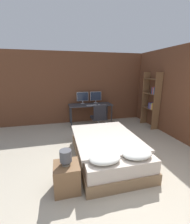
# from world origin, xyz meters

# --- Properties ---
(ground_plane) EXTENTS (20.00, 20.00, 0.00)m
(ground_plane) POSITION_xyz_m (0.00, 0.00, 0.00)
(ground_plane) COLOR #B2A893
(wall_back) EXTENTS (12.00, 0.06, 2.70)m
(wall_back) POSITION_xyz_m (0.00, 4.34, 1.35)
(wall_back) COLOR brown
(wall_back) RESTS_ON ground_plane
(bed) EXTENTS (1.40, 2.10, 0.61)m
(bed) POSITION_xyz_m (-0.26, 1.42, 0.27)
(bed) COLOR #846647
(bed) RESTS_ON ground_plane
(nightstand) EXTENTS (0.42, 0.42, 0.48)m
(nightstand) POSITION_xyz_m (-1.21, 0.70, 0.24)
(nightstand) COLOR brown
(nightstand) RESTS_ON ground_plane
(bedside_lamp) EXTENTS (0.19, 0.19, 0.26)m
(bedside_lamp) POSITION_xyz_m (-1.21, 0.70, 0.64)
(bedside_lamp) COLOR gray
(bedside_lamp) RESTS_ON nightstand
(desk) EXTENTS (1.63, 0.65, 0.78)m
(desk) POSITION_xyz_m (-0.09, 3.95, 0.69)
(desk) COLOR #38383D
(desk) RESTS_ON ground_plane
(monitor_left) EXTENTS (0.45, 0.16, 0.45)m
(monitor_left) POSITION_xyz_m (-0.36, 4.17, 1.03)
(monitor_left) COLOR #B7B7BC
(monitor_left) RESTS_ON desk
(monitor_right) EXTENTS (0.45, 0.16, 0.45)m
(monitor_right) POSITION_xyz_m (0.17, 4.17, 1.03)
(monitor_right) COLOR #B7B7BC
(monitor_right) RESTS_ON desk
(keyboard) EXTENTS (0.37, 0.13, 0.02)m
(keyboard) POSITION_xyz_m (-0.09, 3.73, 0.79)
(keyboard) COLOR #B7B7BC
(keyboard) RESTS_ON desk
(computer_mouse) EXTENTS (0.07, 0.05, 0.04)m
(computer_mouse) POSITION_xyz_m (0.18, 3.73, 0.79)
(computer_mouse) COLOR #B7B7BC
(computer_mouse) RESTS_ON desk
(office_chair) EXTENTS (0.52, 0.52, 0.94)m
(office_chair) POSITION_xyz_m (0.02, 3.17, 0.39)
(office_chair) COLOR black
(office_chair) RESTS_ON ground_plane
(bookshelf) EXTENTS (0.26, 0.74, 1.96)m
(bookshelf) POSITION_xyz_m (1.96, 3.10, 1.05)
(bookshelf) COLOR brown
(bookshelf) RESTS_ON ground_plane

